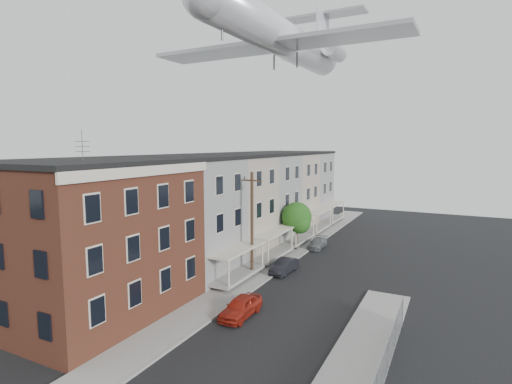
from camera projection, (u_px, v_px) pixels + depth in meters
sidewalk_left at (281, 259)px, 39.34m from camera, size 3.00×62.00×0.12m
curb_left at (294, 261)px, 38.69m from camera, size 0.15×62.00×0.14m
curb_right at (316, 379)px, 19.11m from camera, size 0.15×26.00×0.14m
corner_building at (91, 237)px, 26.55m from camera, size 10.31×12.30×12.15m
row_house_a at (180, 215)px, 34.97m from camera, size 11.98×7.00×10.30m
row_house_b at (222, 204)px, 41.18m from camera, size 11.98×7.00×10.30m
row_house_c at (253, 196)px, 47.39m from camera, size 11.98×7.00×10.30m
row_house_d at (276, 190)px, 53.60m from camera, size 11.98×7.00×10.30m
row_house_e at (295, 186)px, 59.81m from camera, size 11.98×7.00×10.30m
utility_pole at (252, 223)px, 33.52m from camera, size 1.80×0.26×9.00m
street_tree at (297, 219)px, 42.32m from camera, size 3.22×3.20×5.20m
car_near at (241, 307)px, 26.19m from camera, size 1.63×3.95×1.34m
car_mid at (284, 266)px, 35.17m from camera, size 1.48×3.80×1.23m
car_far at (318, 243)px, 43.56m from camera, size 1.57×3.72×1.07m
airplane at (284, 39)px, 34.33m from camera, size 22.08×25.21×7.32m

